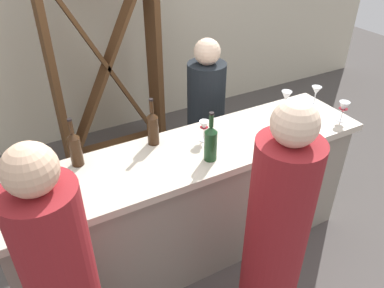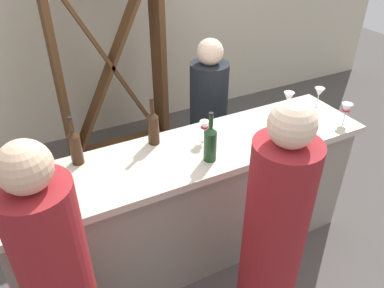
{
  "view_description": "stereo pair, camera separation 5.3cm",
  "coord_description": "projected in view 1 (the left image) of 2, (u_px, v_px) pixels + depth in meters",
  "views": [
    {
      "loc": [
        -0.97,
        -1.78,
        2.34
      ],
      "look_at": [
        0.0,
        0.0,
        1.01
      ],
      "focal_mm": 35.49,
      "sensor_mm": 36.0,
      "label": 1
    },
    {
      "loc": [
        -0.92,
        -1.8,
        2.34
      ],
      "look_at": [
        0.0,
        0.0,
        1.01
      ],
      "focal_mm": 35.49,
      "sensor_mm": 36.0,
      "label": 2
    }
  ],
  "objects": [
    {
      "name": "bar_counter",
      "position": [
        192.0,
        206.0,
        2.71
      ],
      "size": [
        2.49,
        0.6,
        0.96
      ],
      "color": "gray",
      "rests_on": "ground"
    },
    {
      "name": "wine_glass_near_center",
      "position": [
        45.0,
        189.0,
        1.95
      ],
      "size": [
        0.06,
        0.06,
        0.16
      ],
      "color": "white",
      "rests_on": "bar_counter"
    },
    {
      "name": "wine_glass_far_center",
      "position": [
        316.0,
        91.0,
        2.93
      ],
      "size": [
        0.08,
        0.08,
        0.15
      ],
      "color": "white",
      "rests_on": "bar_counter"
    },
    {
      "name": "wine_glass_near_right",
      "position": [
        20.0,
        184.0,
        1.98
      ],
      "size": [
        0.06,
        0.06,
        0.16
      ],
      "color": "white",
      "rests_on": "bar_counter"
    },
    {
      "name": "wine_bottle_leftmost_amber_brown",
      "position": [
        75.0,
        148.0,
        2.26
      ],
      "size": [
        0.08,
        0.08,
        0.32
      ],
      "color": "#331E0F",
      "rests_on": "bar_counter"
    },
    {
      "name": "person_right_guest",
      "position": [
        206.0,
        124.0,
        3.33
      ],
      "size": [
        0.41,
        0.41,
        1.43
      ],
      "rotation": [
        0.0,
        0.0,
        -1.91
      ],
      "color": "black",
      "rests_on": "ground"
    },
    {
      "name": "person_left_guest",
      "position": [
        275.0,
        241.0,
        2.08
      ],
      "size": [
        0.41,
        0.41,
        1.61
      ],
      "rotation": [
        0.0,
        0.0,
        1.82
      ],
      "color": "maroon",
      "rests_on": "ground"
    },
    {
      "name": "wine_glass_far_right",
      "position": [
        286.0,
        97.0,
        2.83
      ],
      "size": [
        0.08,
        0.08,
        0.16
      ],
      "color": "white",
      "rests_on": "bar_counter"
    },
    {
      "name": "wine_bottle_second_left_amber_brown",
      "position": [
        153.0,
        127.0,
        2.45
      ],
      "size": [
        0.08,
        0.08,
        0.33
      ],
      "color": "#331E0F",
      "rests_on": "bar_counter"
    },
    {
      "name": "wine_glass_far_left",
      "position": [
        204.0,
        127.0,
        2.5
      ],
      "size": [
        0.07,
        0.07,
        0.15
      ],
      "color": "white",
      "rests_on": "bar_counter"
    },
    {
      "name": "wine_glass_near_left",
      "position": [
        343.0,
        108.0,
        2.72
      ],
      "size": [
        0.08,
        0.08,
        0.15
      ],
      "color": "white",
      "rests_on": "bar_counter"
    },
    {
      "name": "wine_bottle_center_olive_green",
      "position": [
        211.0,
        142.0,
        2.3
      ],
      "size": [
        0.08,
        0.08,
        0.33
      ],
      "color": "#193D1E",
      "rests_on": "bar_counter"
    },
    {
      "name": "back_wall",
      "position": [
        88.0,
        7.0,
        3.82
      ],
      "size": [
        8.0,
        0.1,
        2.8
      ],
      "primitive_type": "cube",
      "color": "beige",
      "rests_on": "ground"
    },
    {
      "name": "wine_rack",
      "position": [
        106.0,
        66.0,
        3.64
      ],
      "size": [
        1.06,
        0.28,
        1.95
      ],
      "color": "brown",
      "rests_on": "ground"
    },
    {
      "name": "ground_plane",
      "position": [
        192.0,
        252.0,
        2.98
      ],
      "size": [
        12.0,
        12.0,
        0.0
      ],
      "primitive_type": "plane",
      "color": "#4C4744"
    }
  ]
}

